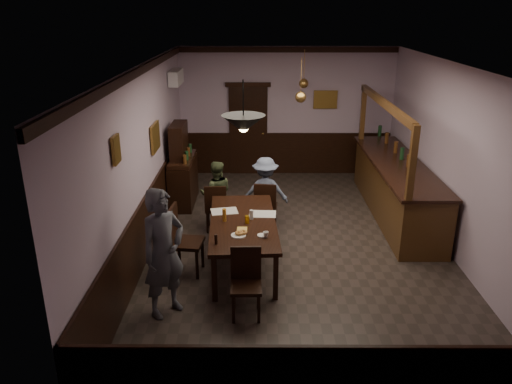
{
  "coord_description": "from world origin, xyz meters",
  "views": [
    {
      "loc": [
        -0.67,
        -7.66,
        3.85
      ],
      "look_at": [
        -0.7,
        -0.45,
        1.15
      ],
      "focal_mm": 35.0,
      "sensor_mm": 36.0,
      "label": 1
    }
  ],
  "objects_px": {
    "chair_side": "(181,237)",
    "bar_counter": "(396,187)",
    "pendant_brass_mid": "(301,97)",
    "dining_table": "(243,225)",
    "coffee_cup": "(266,234)",
    "pendant_iron": "(243,124)",
    "person_standing": "(164,253)",
    "person_seated_right": "(265,191)",
    "chair_far_right": "(265,204)",
    "chair_near": "(246,279)",
    "person_seated_left": "(216,194)",
    "sideboard": "(182,172)",
    "soda_can": "(247,219)",
    "chair_far_left": "(216,206)",
    "pendant_brass_far": "(304,84)"
  },
  "relations": [
    {
      "from": "chair_far_left",
      "to": "pendant_brass_mid",
      "type": "bearing_deg",
      "value": -155.13
    },
    {
      "from": "person_standing",
      "to": "person_seated_left",
      "type": "height_order",
      "value": "person_standing"
    },
    {
      "from": "chair_side",
      "to": "pendant_iron",
      "type": "bearing_deg",
      "value": -113.6
    },
    {
      "from": "chair_near",
      "to": "person_standing",
      "type": "bearing_deg",
      "value": 177.87
    },
    {
      "from": "chair_side",
      "to": "bar_counter",
      "type": "relative_size",
      "value": 0.27
    },
    {
      "from": "coffee_cup",
      "to": "bar_counter",
      "type": "xyz_separation_m",
      "value": [
        2.55,
        2.61,
        -0.23
      ]
    },
    {
      "from": "sideboard",
      "to": "pendant_iron",
      "type": "relative_size",
      "value": 2.52
    },
    {
      "from": "coffee_cup",
      "to": "pendant_iron",
      "type": "distance_m",
      "value": 1.69
    },
    {
      "from": "person_standing",
      "to": "person_seated_right",
      "type": "relative_size",
      "value": 1.35
    },
    {
      "from": "chair_side",
      "to": "bar_counter",
      "type": "xyz_separation_m",
      "value": [
        3.82,
        2.27,
        -0.01
      ]
    },
    {
      "from": "sideboard",
      "to": "soda_can",
      "type": "bearing_deg",
      "value": -63.14
    },
    {
      "from": "soda_can",
      "to": "pendant_brass_mid",
      "type": "relative_size",
      "value": 0.15
    },
    {
      "from": "person_seated_right",
      "to": "coffee_cup",
      "type": "relative_size",
      "value": 16.19
    },
    {
      "from": "chair_near",
      "to": "pendant_brass_mid",
      "type": "relative_size",
      "value": 1.14
    },
    {
      "from": "dining_table",
      "to": "chair_side",
      "type": "xyz_separation_m",
      "value": [
        -0.93,
        -0.24,
        -0.1
      ]
    },
    {
      "from": "person_standing",
      "to": "sideboard",
      "type": "height_order",
      "value": "person_standing"
    },
    {
      "from": "person_seated_left",
      "to": "pendant_iron",
      "type": "xyz_separation_m",
      "value": [
        0.58,
        -2.32,
        1.83
      ]
    },
    {
      "from": "chair_far_right",
      "to": "coffee_cup",
      "type": "xyz_separation_m",
      "value": [
        -0.02,
        -1.87,
        0.3
      ]
    },
    {
      "from": "bar_counter",
      "to": "chair_side",
      "type": "bearing_deg",
      "value": -149.23
    },
    {
      "from": "dining_table",
      "to": "coffee_cup",
      "type": "height_order",
      "value": "coffee_cup"
    },
    {
      "from": "sideboard",
      "to": "pendant_iron",
      "type": "distance_m",
      "value": 4.1
    },
    {
      "from": "chair_far_right",
      "to": "bar_counter",
      "type": "xyz_separation_m",
      "value": [
        2.52,
        0.74,
        0.07
      ]
    },
    {
      "from": "chair_far_left",
      "to": "pendant_brass_far",
      "type": "distance_m",
      "value": 3.51
    },
    {
      "from": "chair_far_left",
      "to": "bar_counter",
      "type": "xyz_separation_m",
      "value": [
        3.41,
        0.79,
        0.08
      ]
    },
    {
      "from": "bar_counter",
      "to": "pendant_brass_mid",
      "type": "xyz_separation_m",
      "value": [
        -1.89,
        -0.01,
        1.73
      ]
    },
    {
      "from": "soda_can",
      "to": "bar_counter",
      "type": "xyz_separation_m",
      "value": [
        2.83,
        2.12,
        -0.24
      ]
    },
    {
      "from": "person_standing",
      "to": "soda_can",
      "type": "distance_m",
      "value": 1.61
    },
    {
      "from": "chair_near",
      "to": "pendant_brass_mid",
      "type": "height_order",
      "value": "pendant_brass_mid"
    },
    {
      "from": "chair_side",
      "to": "sideboard",
      "type": "relative_size",
      "value": 0.64
    },
    {
      "from": "person_standing",
      "to": "pendant_brass_far",
      "type": "relative_size",
      "value": 2.16
    },
    {
      "from": "chair_far_left",
      "to": "sideboard",
      "type": "xyz_separation_m",
      "value": [
        -0.79,
        1.39,
        0.18
      ]
    },
    {
      "from": "person_standing",
      "to": "soda_can",
      "type": "bearing_deg",
      "value": 2.76
    },
    {
      "from": "chair_far_left",
      "to": "person_seated_left",
      "type": "relative_size",
      "value": 0.72
    },
    {
      "from": "chair_far_left",
      "to": "chair_near",
      "type": "distance_m",
      "value": 2.64
    },
    {
      "from": "chair_far_right",
      "to": "pendant_iron",
      "type": "bearing_deg",
      "value": 87.77
    },
    {
      "from": "dining_table",
      "to": "pendant_brass_mid",
      "type": "bearing_deg",
      "value": 63.68
    },
    {
      "from": "chair_far_right",
      "to": "chair_near",
      "type": "height_order",
      "value": "chair_near"
    },
    {
      "from": "chair_far_right",
      "to": "chair_near",
      "type": "relative_size",
      "value": 0.99
    },
    {
      "from": "sideboard",
      "to": "bar_counter",
      "type": "bearing_deg",
      "value": -8.16
    },
    {
      "from": "person_seated_right",
      "to": "bar_counter",
      "type": "xyz_separation_m",
      "value": [
        2.53,
        0.46,
        -0.08
      ]
    },
    {
      "from": "person_seated_left",
      "to": "bar_counter",
      "type": "distance_m",
      "value": 3.46
    },
    {
      "from": "bar_counter",
      "to": "pendant_iron",
      "type": "distance_m",
      "value": 4.43
    },
    {
      "from": "pendant_brass_mid",
      "to": "chair_near",
      "type": "bearing_deg",
      "value": -105.47
    },
    {
      "from": "dining_table",
      "to": "coffee_cup",
      "type": "xyz_separation_m",
      "value": [
        0.34,
        -0.58,
        0.11
      ]
    },
    {
      "from": "coffee_cup",
      "to": "pendant_brass_mid",
      "type": "relative_size",
      "value": 0.1
    },
    {
      "from": "dining_table",
      "to": "person_standing",
      "type": "distance_m",
      "value": 1.64
    },
    {
      "from": "person_standing",
      "to": "pendant_brass_mid",
      "type": "height_order",
      "value": "pendant_brass_mid"
    },
    {
      "from": "chair_far_left",
      "to": "chair_far_right",
      "type": "xyz_separation_m",
      "value": [
        0.89,
        0.05,
        0.01
      ]
    },
    {
      "from": "dining_table",
      "to": "person_seated_left",
      "type": "bearing_deg",
      "value": 109.32
    },
    {
      "from": "person_seated_right",
      "to": "chair_far_left",
      "type": "bearing_deg",
      "value": 19.94
    }
  ]
}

